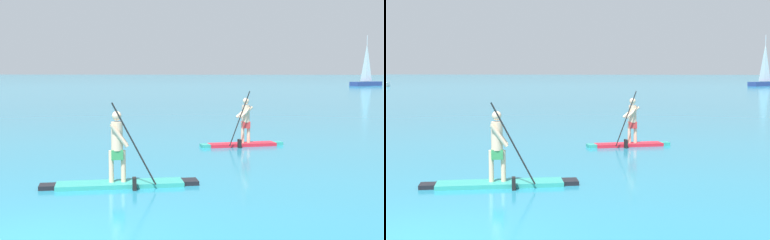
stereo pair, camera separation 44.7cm
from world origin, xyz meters
The scene contains 3 objects.
paddleboarder_mid_center centered at (0.40, 4.35, 0.33)m, with size 3.53×1.34×1.96m.
paddleboarder_far_right centered at (3.26, 10.93, 0.37)m, with size 2.85×1.27×1.92m.
sailboat_right_horizon centered at (23.02, 76.21, 0.92)m, with size 5.41×4.72×7.56m.
Camera 2 is at (3.32, -7.47, 2.63)m, focal length 51.03 mm.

